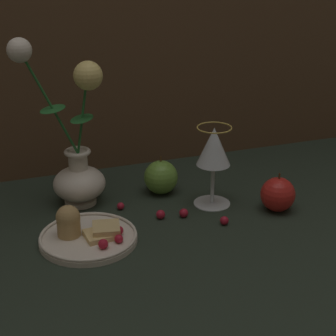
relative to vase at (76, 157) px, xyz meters
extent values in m
plane|color=#232D23|center=(0.17, -0.09, -0.11)|extent=(2.40, 2.40, 0.00)
cylinder|color=silver|center=(0.00, 0.00, -0.10)|extent=(0.07, 0.07, 0.01)
ellipsoid|color=silver|center=(0.00, 0.00, -0.06)|extent=(0.11, 0.11, 0.07)
cylinder|color=silver|center=(0.00, 0.00, -0.01)|extent=(0.04, 0.04, 0.05)
torus|color=silver|center=(0.00, 0.00, 0.01)|extent=(0.06, 0.06, 0.01)
cylinder|color=#23662D|center=(-0.04, 0.00, 0.12)|extent=(0.10, 0.02, 0.22)
ellipsoid|color=#23662D|center=(-0.04, 0.00, 0.11)|extent=(0.08, 0.08, 0.00)
sphere|color=silver|center=(-0.09, -0.01, 0.23)|extent=(0.05, 0.05, 0.05)
cylinder|color=#23662D|center=(0.02, 0.00, 0.09)|extent=(0.03, 0.01, 0.16)
ellipsoid|color=#23662D|center=(0.02, 0.00, 0.08)|extent=(0.07, 0.08, 0.00)
sphere|color=#EFD67A|center=(0.03, -0.01, 0.17)|extent=(0.06, 0.06, 0.06)
cylinder|color=silver|center=(-0.02, -0.16, -0.10)|extent=(0.18, 0.18, 0.01)
torus|color=silver|center=(-0.02, -0.16, -0.09)|extent=(0.18, 0.18, 0.01)
cylinder|color=tan|center=(-0.05, -0.14, -0.08)|extent=(0.04, 0.04, 0.04)
sphere|color=tan|center=(-0.05, -0.14, -0.06)|extent=(0.05, 0.05, 0.05)
cube|color=#DBBC7A|center=(0.00, -0.17, -0.09)|extent=(0.05, 0.05, 0.01)
cube|color=#DBBC7A|center=(0.02, -0.17, -0.08)|extent=(0.06, 0.06, 0.01)
sphere|color=#AD192D|center=(0.00, -0.21, -0.09)|extent=(0.02, 0.02, 0.02)
sphere|color=#AD192D|center=(0.03, -0.20, -0.09)|extent=(0.02, 0.02, 0.02)
sphere|color=#AD192D|center=(0.04, -0.17, -0.09)|extent=(0.02, 0.02, 0.02)
sphere|color=#AD192D|center=(0.03, -0.15, -0.09)|extent=(0.02, 0.02, 0.02)
cylinder|color=silver|center=(0.27, -0.10, -0.11)|extent=(0.08, 0.08, 0.00)
cylinder|color=silver|center=(0.27, -0.10, -0.06)|extent=(0.01, 0.01, 0.09)
cone|color=silver|center=(0.27, -0.10, 0.02)|extent=(0.07, 0.07, 0.08)
cone|color=#E5CC66|center=(0.27, -0.10, 0.01)|extent=(0.06, 0.06, 0.06)
torus|color=gold|center=(0.27, -0.10, 0.06)|extent=(0.07, 0.07, 0.00)
sphere|color=#669938|center=(0.18, -0.01, -0.07)|extent=(0.07, 0.07, 0.07)
cylinder|color=#4C3319|center=(0.18, -0.01, -0.03)|extent=(0.00, 0.00, 0.01)
sphere|color=red|center=(0.38, -0.17, -0.07)|extent=(0.07, 0.07, 0.07)
cylinder|color=#4C3319|center=(0.38, -0.17, -0.03)|extent=(0.00, 0.00, 0.01)
sphere|color=#AD192D|center=(0.25, -0.19, -0.10)|extent=(0.02, 0.02, 0.02)
sphere|color=#AD192D|center=(0.08, -0.06, -0.10)|extent=(0.02, 0.02, 0.02)
sphere|color=#AD192D|center=(0.19, -0.13, -0.10)|extent=(0.02, 0.02, 0.02)
sphere|color=#AD192D|center=(0.14, -0.12, -0.10)|extent=(0.02, 0.02, 0.02)
camera|label=1|loc=(-0.18, -1.07, 0.43)|focal=60.00mm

